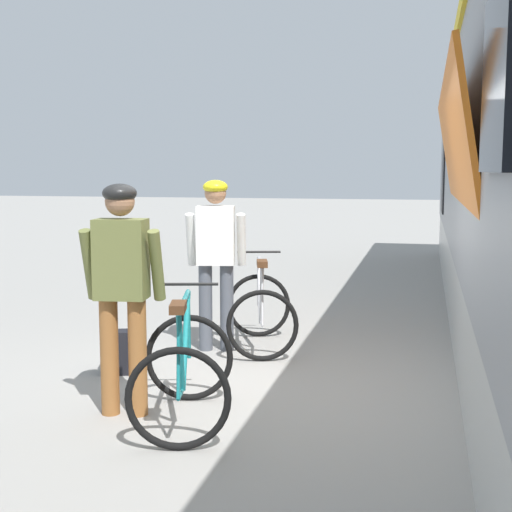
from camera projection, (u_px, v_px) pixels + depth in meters
name	position (u px, v px, depth m)	size (l,w,h in m)	color
ground_plane	(265.00, 393.00, 5.84)	(80.00, 80.00, 0.00)	gray
cyclist_near_in_white	(216.00, 249.00, 7.12)	(0.65, 0.39, 1.76)	#4C515B
cyclist_far_in_olive	(122.00, 278.00, 5.21)	(0.64, 0.36, 1.76)	#935B2D
bicycle_near_silver	(260.00, 311.00, 7.27)	(0.97, 1.22, 0.99)	black
bicycle_far_teal	(184.00, 370.00, 5.10)	(0.96, 1.22, 0.99)	black
backpack_on_platform	(120.00, 352.00, 6.39)	(0.28, 0.18, 0.40)	black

